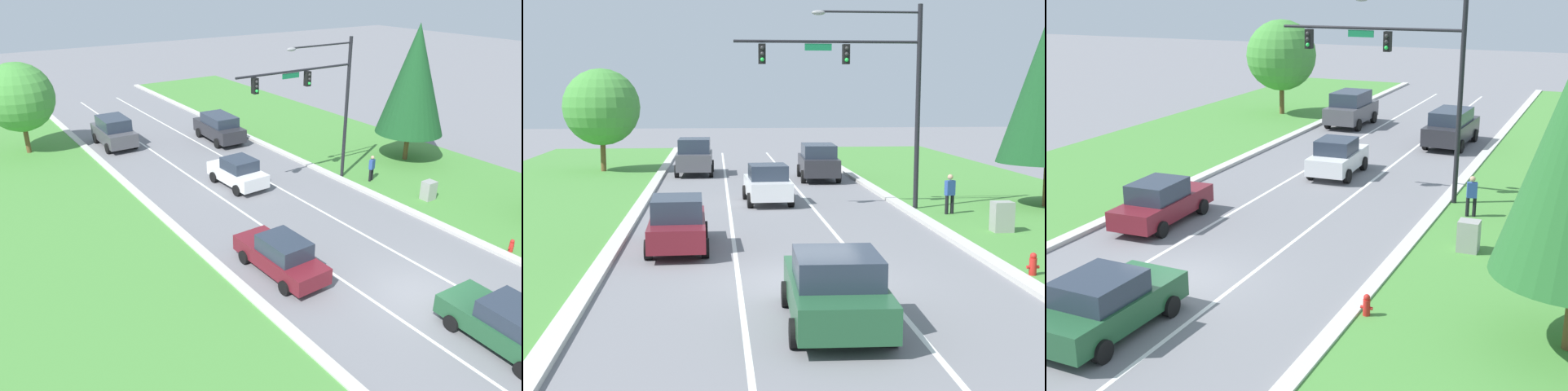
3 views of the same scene
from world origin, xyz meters
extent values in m
plane|color=slate|center=(0.00, 0.00, 0.00)|extent=(160.00, 160.00, 0.00)
cube|color=beige|center=(5.65, 0.00, 0.07)|extent=(0.50, 90.00, 0.15)
cube|color=beige|center=(-5.65, 0.00, 0.07)|extent=(0.50, 90.00, 0.15)
cube|color=white|center=(-1.80, 0.00, 0.00)|extent=(0.14, 81.00, 0.01)
cube|color=white|center=(1.80, 0.00, 0.00)|extent=(0.14, 81.00, 0.01)
cylinder|color=black|center=(6.04, 11.23, 4.26)|extent=(0.20, 0.20, 8.52)
cylinder|color=black|center=(2.23, 11.23, 6.99)|extent=(7.63, 0.12, 0.12)
cube|color=#147042|center=(1.84, 11.23, 6.77)|extent=(1.10, 0.04, 0.28)
cylinder|color=black|center=(3.94, 11.23, 8.18)|extent=(4.19, 0.09, 0.09)
ellipsoid|color=gray|center=(1.84, 11.23, 8.13)|extent=(0.56, 0.28, 0.20)
cube|color=black|center=(2.99, 11.23, 6.49)|extent=(0.28, 0.32, 0.80)
sphere|color=#2D2D2D|center=(2.99, 11.06, 6.72)|extent=(0.16, 0.16, 0.16)
sphere|color=#2D2D2D|center=(2.99, 11.06, 6.49)|extent=(0.16, 0.16, 0.16)
sphere|color=#23D647|center=(2.99, 11.06, 6.25)|extent=(0.16, 0.16, 0.16)
cube|color=black|center=(-0.44, 11.23, 6.49)|extent=(0.28, 0.32, 0.80)
sphere|color=#2D2D2D|center=(-0.44, 11.06, 6.72)|extent=(0.16, 0.16, 0.16)
sphere|color=#2D2D2D|center=(-0.44, 11.06, 6.49)|extent=(0.16, 0.16, 0.16)
sphere|color=#23D647|center=(-0.44, 11.06, 6.25)|extent=(0.16, 0.16, 0.16)
cube|color=maroon|center=(-3.60, 4.55, 0.66)|extent=(1.85, 4.74, 0.71)
cube|color=#283342|center=(-3.59, 4.27, 1.36)|extent=(1.61, 2.15, 0.70)
cylinder|color=black|center=(-2.79, 6.03, 0.30)|extent=(0.26, 0.61, 0.61)
cylinder|color=black|center=(-4.48, 5.98, 0.30)|extent=(0.26, 0.61, 0.61)
cylinder|color=black|center=(-2.72, 3.12, 0.30)|extent=(0.26, 0.61, 0.61)
cylinder|color=black|center=(-4.41, 3.07, 0.30)|extent=(0.26, 0.61, 0.61)
cube|color=white|center=(-0.06, 13.77, 0.71)|extent=(1.97, 4.17, 0.77)
cube|color=#283342|center=(-0.05, 13.53, 1.43)|extent=(1.70, 1.91, 0.66)
cylinder|color=black|center=(0.78, 15.08, 0.33)|extent=(0.27, 0.66, 0.66)
cylinder|color=black|center=(-1.00, 15.01, 0.33)|extent=(0.27, 0.66, 0.66)
cylinder|color=black|center=(0.88, 12.54, 0.33)|extent=(0.27, 0.66, 0.66)
cylinder|color=black|center=(-0.89, 12.47, 0.33)|extent=(0.27, 0.66, 0.66)
cube|color=#28282D|center=(3.44, 22.14, 0.83)|extent=(2.19, 5.15, 0.95)
cube|color=#283342|center=(3.44, 22.02, 1.67)|extent=(1.90, 3.12, 0.71)
cylinder|color=black|center=(4.47, 23.67, 0.36)|extent=(0.27, 0.73, 0.72)
cylinder|color=black|center=(2.55, 23.76, 0.36)|extent=(0.27, 0.73, 0.72)
cylinder|color=black|center=(4.34, 20.53, 0.36)|extent=(0.27, 0.73, 0.72)
cylinder|color=black|center=(2.41, 20.62, 0.36)|extent=(0.27, 0.73, 0.72)
cube|color=#4C4C51|center=(-3.60, 25.30, 0.86)|extent=(2.08, 4.68, 0.97)
cube|color=#283342|center=(-3.60, 25.19, 1.76)|extent=(1.86, 2.82, 0.84)
cylinder|color=black|center=(-2.59, 26.74, 0.37)|extent=(0.25, 0.75, 0.75)
cylinder|color=black|center=(-4.58, 26.76, 0.37)|extent=(0.25, 0.75, 0.75)
cylinder|color=black|center=(-2.62, 23.85, 0.37)|extent=(0.25, 0.75, 0.75)
cylinder|color=black|center=(-4.61, 23.87, 0.37)|extent=(0.25, 0.75, 0.75)
cube|color=#235633|center=(0.16, -3.48, 0.66)|extent=(2.12, 4.56, 0.73)
cube|color=#283342|center=(0.14, -3.75, 1.33)|extent=(1.84, 2.09, 0.62)
cylinder|color=black|center=(1.17, -2.13, 0.30)|extent=(0.26, 0.61, 0.60)
cylinder|color=black|center=(-0.75, -2.06, 0.30)|extent=(0.26, 0.61, 0.60)
cube|color=#9E9E99|center=(7.68, 5.91, 0.58)|extent=(0.70, 0.60, 1.15)
cylinder|color=black|center=(6.89, 9.66, 0.42)|extent=(0.14, 0.14, 0.84)
cylinder|color=black|center=(7.14, 9.73, 0.42)|extent=(0.14, 0.14, 0.84)
cube|color=#2D4C99|center=(7.01, 9.69, 1.14)|extent=(0.43, 0.32, 0.60)
sphere|color=tan|center=(7.01, 9.69, 1.58)|extent=(0.22, 0.22, 0.22)
cylinder|color=red|center=(6.12, -0.09, 0.28)|extent=(0.20, 0.20, 0.55)
sphere|color=red|center=(6.12, -0.09, 0.61)|extent=(0.18, 0.18, 0.18)
cylinder|color=red|center=(6.00, -0.09, 0.30)|extent=(0.10, 0.09, 0.09)
cylinder|color=red|center=(6.24, -0.09, 0.30)|extent=(0.10, 0.09, 0.09)
cylinder|color=brown|center=(-9.25, 27.03, 1.13)|extent=(0.32, 0.32, 2.27)
sphere|color=#47933D|center=(-9.25, 27.03, 4.02)|extent=(4.68, 4.68, 4.68)
cylinder|color=brown|center=(11.80, 11.21, 0.98)|extent=(0.32, 0.32, 1.97)
cone|color=#194C23|center=(11.80, 11.21, 5.48)|extent=(4.39, 4.39, 7.02)
camera|label=1|loc=(-14.70, -10.50, 11.86)|focal=35.00mm
camera|label=2|loc=(-2.38, -18.45, 5.02)|focal=50.00mm
camera|label=3|loc=(11.81, -17.30, 8.90)|focal=50.00mm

